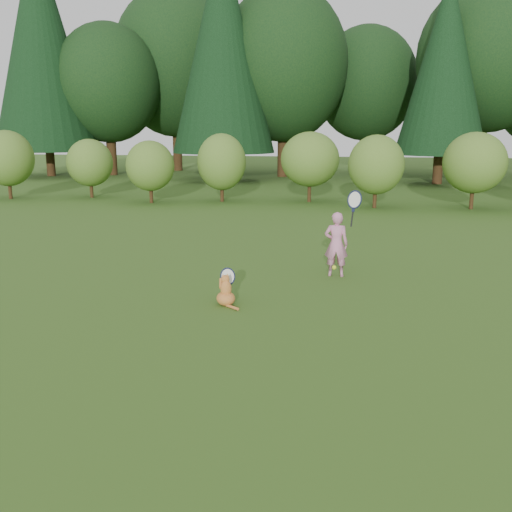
# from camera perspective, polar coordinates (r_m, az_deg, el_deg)

# --- Properties ---
(ground) EXTENTS (100.00, 100.00, 0.00)m
(ground) POSITION_cam_1_polar(r_m,az_deg,el_deg) (9.25, -2.01, -5.27)
(ground) COLOR #2D5819
(ground) RESTS_ON ground
(shrub_row) EXTENTS (28.00, 3.00, 2.80)m
(shrub_row) POSITION_cam_1_polar(r_m,az_deg,el_deg) (21.75, 4.57, 8.84)
(shrub_row) COLOR #557925
(shrub_row) RESTS_ON ground
(woodland_backdrop) EXTENTS (48.00, 10.00, 15.00)m
(woodland_backdrop) POSITION_cam_1_polar(r_m,az_deg,el_deg) (32.02, 6.30, 20.99)
(woodland_backdrop) COLOR black
(woodland_backdrop) RESTS_ON ground
(child) EXTENTS (0.73, 0.47, 1.90)m
(child) POSITION_cam_1_polar(r_m,az_deg,el_deg) (11.20, 8.08, 1.32)
(child) COLOR pink
(child) RESTS_ON ground
(cat) EXTENTS (0.52, 0.78, 0.70)m
(cat) POSITION_cam_1_polar(r_m,az_deg,el_deg) (9.39, -3.04, -3.29)
(cat) COLOR #C67F26
(cat) RESTS_ON ground
(tennis_ball) EXTENTS (0.07, 0.07, 0.07)m
(tennis_ball) POSITION_cam_1_polar(r_m,az_deg,el_deg) (8.99, 7.82, -1.14)
(tennis_ball) COLOR #BDC917
(tennis_ball) RESTS_ON ground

